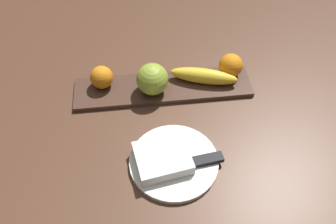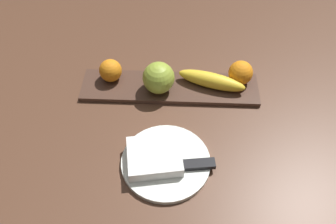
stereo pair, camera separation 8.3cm
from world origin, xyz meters
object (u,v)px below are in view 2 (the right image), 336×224
banana (211,80)px  folded_napkin (154,157)px  apple (159,78)px  dinner_plate (166,162)px  fruit_tray (170,88)px  knife (188,165)px  orange_near_apple (241,73)px  orange_near_banana (111,70)px

banana → folded_napkin: size_ratio=1.52×
apple → dinner_plate: bearing=97.4°
folded_napkin → banana: bearing=-119.5°
fruit_tray → folded_napkin: folded_napkin is taller
knife → apple: bearing=-78.6°
fruit_tray → orange_near_apple: size_ratio=7.32×
apple → folded_napkin: size_ratio=0.70×
orange_near_banana → fruit_tray: bearing=172.6°
orange_near_apple → dinner_plate: size_ratio=0.32×
fruit_tray → folded_napkin: bearing=83.8°
fruit_tray → dinner_plate: same height
banana → folded_napkin: bearing=77.4°
fruit_tray → orange_near_apple: orange_near_apple is taller
dinner_plate → knife: (-0.05, 0.01, 0.01)m
orange_near_apple → dinner_plate: bearing=54.2°
banana → dinner_plate: 0.26m
apple → orange_near_banana: size_ratio=1.37×
folded_napkin → dinner_plate: bearing=180.0°
fruit_tray → banana: (-0.11, -0.00, 0.03)m
banana → orange_near_apple: 0.08m
banana → orange_near_banana: 0.27m
dinner_plate → knife: bearing=165.2°
dinner_plate → folded_napkin: 0.03m
banana → knife: (0.06, 0.25, -0.02)m
orange_near_banana → knife: bearing=128.0°
orange_near_banana → dinner_plate: 0.30m
orange_near_banana → apple: bearing=165.5°
orange_near_banana → folded_napkin: size_ratio=0.51×
folded_napkin → knife: (-0.07, 0.01, -0.01)m
dinner_plate → folded_napkin: bearing=0.0°
fruit_tray → dinner_plate: size_ratio=2.33×
fruit_tray → dinner_plate: 0.23m
knife → fruit_tray: bearing=-85.7°
apple → banana: (-0.14, -0.02, -0.02)m
fruit_tray → orange_near_apple: bearing=-172.6°
orange_near_apple → folded_napkin: orange_near_apple is taller
banana → orange_near_apple: (-0.08, -0.02, 0.01)m
dinner_plate → knife: knife is taller
dinner_plate → orange_near_banana: bearing=-58.0°
knife → orange_near_banana: bearing=-59.1°
apple → orange_near_apple: apple is taller
orange_near_apple → apple: bearing=9.9°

